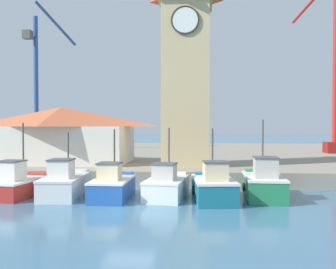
{
  "coord_description": "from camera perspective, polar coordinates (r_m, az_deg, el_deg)",
  "views": [
    {
      "loc": [
        3.46,
        -18.95,
        4.25
      ],
      "look_at": [
        1.19,
        8.94,
        3.5
      ],
      "focal_mm": 42.0,
      "sensor_mm": 36.0,
      "label": 1
    }
  ],
  "objects": [
    {
      "name": "fishing_boat_mid_right",
      "position": [
        23.13,
        13.72,
        -6.99
      ],
      "size": [
        2.29,
        4.55,
        4.51
      ],
      "color": "#237A4C",
      "rests_on": "ground"
    },
    {
      "name": "quay_wharf",
      "position": [
        46.17,
        0.35,
        -3.09
      ],
      "size": [
        120.0,
        40.0,
        1.05
      ],
      "primitive_type": "cube",
      "color": "gray",
      "rests_on": "ground"
    },
    {
      "name": "fishing_boat_center",
      "position": [
        21.92,
        6.65,
        -7.56
      ],
      "size": [
        2.55,
        4.38,
        4.0
      ],
      "color": "#196B7F",
      "rests_on": "ground"
    },
    {
      "name": "port_crane_far",
      "position": [
        51.12,
        -18.42,
        5.14
      ],
      "size": [
        4.15,
        7.92,
        18.34
      ],
      "color": "navy",
      "rests_on": "quay_wharf"
    },
    {
      "name": "fishing_boat_left_outer",
      "position": [
        23.94,
        -14.7,
        -6.85
      ],
      "size": [
        2.36,
        5.02,
        3.75
      ],
      "color": "silver",
      "rests_on": "ground"
    },
    {
      "name": "clock_tower",
      "position": [
        30.5,
        2.61,
        10.43
      ],
      "size": [
        4.01,
        4.01,
        16.72
      ],
      "color": "tan",
      "rests_on": "quay_wharf"
    },
    {
      "name": "fishing_boat_mid_left",
      "position": [
        22.74,
        -0.16,
        -7.38
      ],
      "size": [
        2.53,
        4.57,
        4.03
      ],
      "color": "silver",
      "rests_on": "ground"
    },
    {
      "name": "fishing_boat_left_inner",
      "position": [
        22.65,
        -8.09,
        -7.39
      ],
      "size": [
        2.11,
        4.24,
        3.95
      ],
      "color": "#2356A8",
      "rests_on": "ground"
    },
    {
      "name": "warehouse_left",
      "position": [
        33.81,
        -15.29,
        0.03
      ],
      "size": [
        11.62,
        6.96,
        4.59
      ],
      "color": "silver",
      "rests_on": "quay_wharf"
    },
    {
      "name": "fishing_boat_far_left",
      "position": [
        24.75,
        -20.97,
        -6.77
      ],
      "size": [
        2.66,
        4.45,
        4.32
      ],
      "color": "#AD2823",
      "rests_on": "ground"
    },
    {
      "name": "ground_plane",
      "position": [
        19.73,
        -5.66,
        -10.91
      ],
      "size": [
        300.0,
        300.0,
        0.0
      ],
      "primitive_type": "plane",
      "color": "teal"
    },
    {
      "name": "port_crane_near",
      "position": [
        47.43,
        22.87,
        7.03
      ],
      "size": [
        3.81,
        10.44,
        19.77
      ],
      "color": "maroon",
      "rests_on": "quay_wharf"
    }
  ]
}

